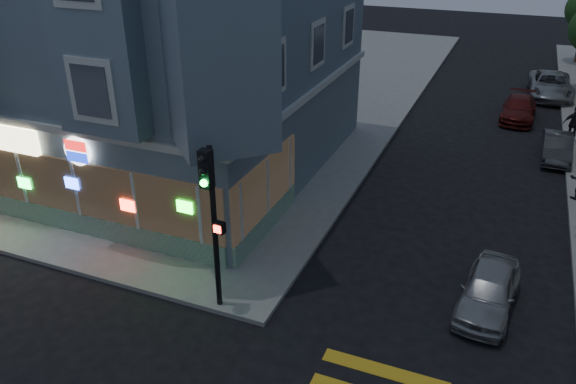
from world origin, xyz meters
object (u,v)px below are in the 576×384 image
Objects in this scene: parked_car_a at (489,290)px; traffic_signal at (211,204)px; parked_car_b at (557,147)px; parked_car_c at (519,109)px; pedestrian_b at (574,124)px; parked_car_d at (551,85)px.

traffic_signal is at bearing -150.81° from parked_car_a.
parked_car_c reaches higher than parked_car_b.
pedestrian_b is at bearing -45.14° from parked_car_c.
parked_car_c is at bearing 74.73° from traffic_signal.
parked_car_a is 0.87× the size of parked_car_c.
parked_car_c is at bearing -110.56° from parked_car_d.
pedestrian_b reaches higher than parked_car_b.
parked_car_b is at bearing -68.26° from parked_car_c.
parked_car_d is at bearing -88.10° from pedestrian_b.
pedestrian_b is 0.49× the size of parked_car_b.
traffic_signal is at bearing -106.96° from parked_car_c.
pedestrian_b is 0.33× the size of parked_car_d.
parked_car_d reaches higher than parked_car_c.
parked_car_b is at bearing 87.00° from parked_car_a.
parked_car_d reaches higher than parked_car_a.
pedestrian_b reaches higher than parked_car_d.
parked_car_d is at bearing 75.12° from traffic_signal.
parked_car_c is at bearing 95.48° from parked_car_a.
parked_car_c is 22.28m from traffic_signal.
parked_car_d is (1.61, 5.20, 0.12)m from parked_car_c.
parked_car_d reaches higher than parked_car_b.
pedestrian_b is 2.55m from parked_car_b.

